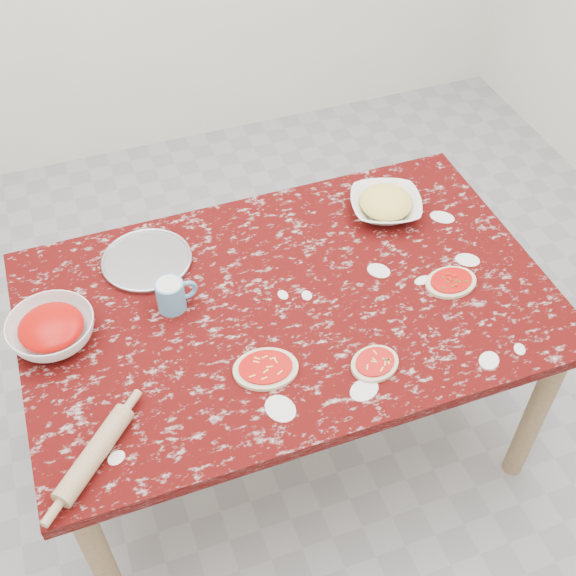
# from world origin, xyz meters

# --- Properties ---
(ground) EXTENTS (4.00, 4.00, 0.00)m
(ground) POSITION_xyz_m (0.00, 0.00, 0.00)
(ground) COLOR gray
(worktable) EXTENTS (1.60, 1.00, 0.75)m
(worktable) POSITION_xyz_m (0.00, 0.00, 0.67)
(worktable) COLOR #3B0605
(worktable) RESTS_ON ground
(pizza_tray) EXTENTS (0.34, 0.34, 0.01)m
(pizza_tray) POSITION_xyz_m (-0.37, 0.31, 0.76)
(pizza_tray) COLOR #B2B2B7
(pizza_tray) RESTS_ON worktable
(sauce_bowl) EXTENTS (0.33, 0.33, 0.08)m
(sauce_bowl) POSITION_xyz_m (-0.69, 0.08, 0.79)
(sauce_bowl) COLOR white
(sauce_bowl) RESTS_ON worktable
(cheese_bowl) EXTENTS (0.30, 0.30, 0.06)m
(cheese_bowl) POSITION_xyz_m (0.45, 0.26, 0.78)
(cheese_bowl) COLOR white
(cheese_bowl) RESTS_ON worktable
(flour_mug) EXTENTS (0.13, 0.09, 0.10)m
(flour_mug) POSITION_xyz_m (-0.33, 0.09, 0.80)
(flour_mug) COLOR #5090BA
(flour_mug) RESTS_ON worktable
(pizza_left) EXTENTS (0.21, 0.17, 0.02)m
(pizza_left) POSITION_xyz_m (-0.15, -0.23, 0.76)
(pizza_left) COLOR beige
(pizza_left) RESTS_ON worktable
(pizza_mid) EXTENTS (0.17, 0.15, 0.02)m
(pizza_mid) POSITION_xyz_m (0.14, -0.32, 0.76)
(pizza_mid) COLOR beige
(pizza_mid) RESTS_ON worktable
(pizza_right) EXTENTS (0.17, 0.14, 0.02)m
(pizza_right) POSITION_xyz_m (0.50, -0.11, 0.76)
(pizza_right) COLOR beige
(pizza_right) RESTS_ON worktable
(rolling_pin) EXTENTS (0.24, 0.24, 0.06)m
(rolling_pin) POSITION_xyz_m (-0.64, -0.35, 0.78)
(rolling_pin) COLOR tan
(rolling_pin) RESTS_ON worktable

